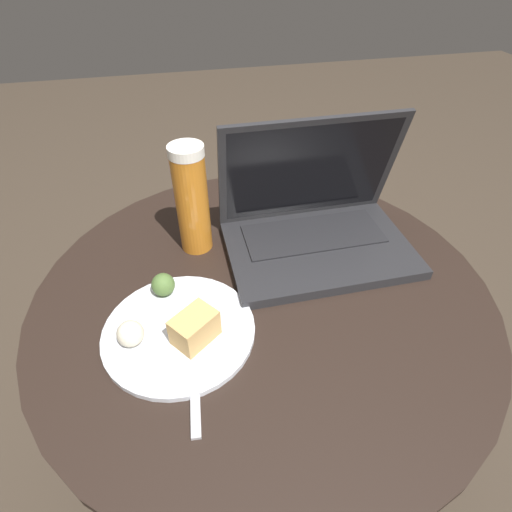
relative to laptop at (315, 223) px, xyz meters
The scene contains 6 objects.
ground_plane 0.57m from the laptop, 142.10° to the right, with size 6.00×6.00×0.00m, color #382D23.
table 0.22m from the laptop, 142.10° to the right, with size 0.73×0.73×0.51m.
laptop is the anchor object (origin of this frame).
beer_glass 0.22m from the laptop, 168.82° to the left, with size 0.06×0.06×0.19m.
snack_plate 0.30m from the laptop, 149.36° to the right, with size 0.22×0.22×0.05m.
fork 0.32m from the laptop, 138.85° to the right, with size 0.03×0.18×0.00m.
Camera 1 is at (-0.11, -0.44, 0.97)m, focal length 28.00 mm.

